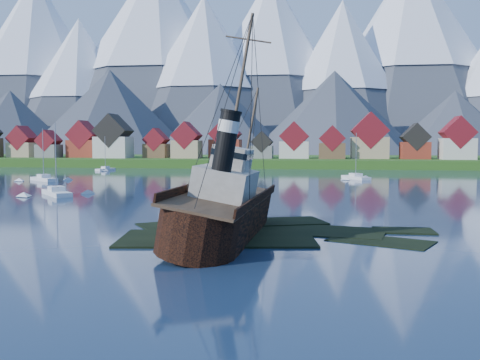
# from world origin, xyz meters

# --- Properties ---
(ground) EXTENTS (1400.00, 1400.00, 0.00)m
(ground) POSITION_xyz_m (0.00, 0.00, 0.00)
(ground) COLOR #1A2D4A
(ground) RESTS_ON ground
(shoal) EXTENTS (31.71, 21.24, 1.14)m
(shoal) POSITION_xyz_m (1.78, 2.15, -0.35)
(shoal) COLOR black
(shoal) RESTS_ON ground
(shore_bank) EXTENTS (600.00, 80.00, 3.20)m
(shore_bank) POSITION_xyz_m (0.00, 170.00, 0.00)
(shore_bank) COLOR #294E16
(shore_bank) RESTS_ON ground
(seawall) EXTENTS (600.00, 2.50, 2.00)m
(seawall) POSITION_xyz_m (0.00, 132.00, 0.00)
(seawall) COLOR #3F3D38
(seawall) RESTS_ON ground
(town) EXTENTS (250.96, 16.69, 17.30)m
(town) POSITION_xyz_m (-33.12, 152.18, 8.99)
(town) COLOR maroon
(town) RESTS_ON ground
(mountains) EXTENTS (965.00, 340.00, 205.00)m
(mountains) POSITION_xyz_m (-0.79, 481.26, 89.34)
(mountains) COLOR #2D333D
(mountains) RESTS_ON ground
(tugboat_wreck) EXTENTS (6.32, 27.23, 21.58)m
(tugboat_wreck) POSITION_xyz_m (-2.86, -0.16, 2.73)
(tugboat_wreck) COLOR black
(tugboat_wreck) RESTS_ON ground
(sailboat_a) EXTENTS (8.87, 9.69, 12.86)m
(sailboat_a) POSITION_xyz_m (-37.79, 35.04, 0.28)
(sailboat_a) COLOR white
(sailboat_a) RESTS_ON ground
(sailboat_c) EXTENTS (9.36, 8.22, 12.89)m
(sailboat_c) POSITION_xyz_m (-57.39, 67.23, 0.29)
(sailboat_c) COLOR white
(sailboat_c) RESTS_ON ground
(sailboat_e) EXTENTS (6.73, 10.39, 11.92)m
(sailboat_e) POSITION_xyz_m (15.93, 83.79, 0.26)
(sailboat_e) COLOR white
(sailboat_e) RESTS_ON ground
(sailboat_f) EXTENTS (4.05, 8.24, 11.56)m
(sailboat_f) POSITION_xyz_m (-61.09, 113.64, 0.27)
(sailboat_f) COLOR white
(sailboat_f) RESTS_ON ground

